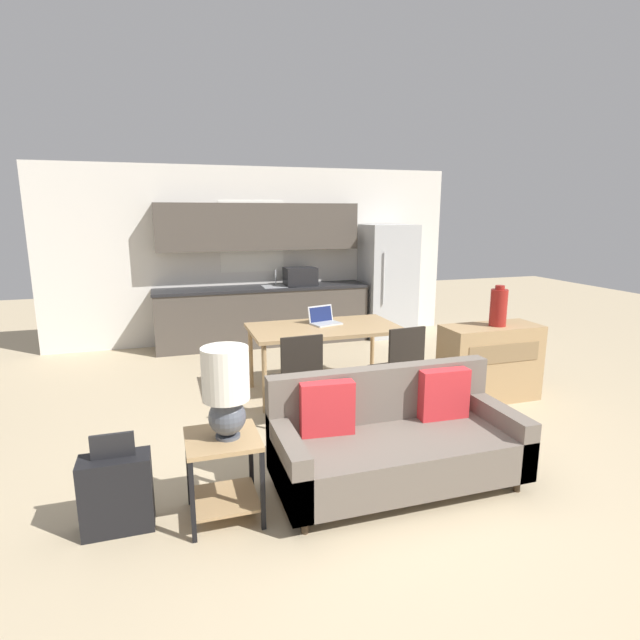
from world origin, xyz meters
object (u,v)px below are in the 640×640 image
at_px(suitcase, 117,493).
at_px(vase, 499,307).
at_px(dining_chair_near_right, 400,365).
at_px(table_lamp, 226,388).
at_px(credenza, 490,362).
at_px(laptop, 324,319).
at_px(dining_table, 324,332).
at_px(refrigerator, 388,281).
at_px(side_table, 223,463).
at_px(couch, 393,440).
at_px(dining_chair_near_left, 298,376).

bearing_deg(suitcase, vase, 18.39).
relative_size(vase, dining_chair_near_right, 0.47).
xyz_separation_m(table_lamp, dining_chair_near_right, (1.88, 1.28, -0.41)).
bearing_deg(credenza, dining_chair_near_right, -176.66).
relative_size(credenza, laptop, 2.83).
height_order(credenza, suitcase, credenza).
relative_size(table_lamp, suitcase, 0.91).
bearing_deg(dining_table, refrigerator, 51.03).
relative_size(dining_chair_near_right, suitcase, 1.38).
distance_m(side_table, laptop, 2.67).
relative_size(vase, suitcase, 0.66).
xyz_separation_m(table_lamp, laptop, (1.38, 2.23, -0.10)).
bearing_deg(couch, dining_chair_near_left, 109.52).
bearing_deg(dining_chair_near_right, suitcase, 19.14).
height_order(refrigerator, dining_chair_near_left, refrigerator).
xyz_separation_m(credenza, suitcase, (-3.71, -1.27, -0.15)).
bearing_deg(vase, laptop, 151.48).
xyz_separation_m(couch, credenza, (1.76, 1.26, 0.08)).
bearing_deg(dining_chair_near_right, laptop, -68.19).
distance_m(dining_table, laptop, 0.18).
bearing_deg(side_table, suitcase, 174.58).
distance_m(table_lamp, laptop, 2.63).
height_order(table_lamp, dining_chair_near_right, table_lamp).
bearing_deg(laptop, side_table, -138.17).
relative_size(dining_table, credenza, 1.55).
xyz_separation_m(couch, dining_chair_near_right, (0.64, 1.20, 0.17)).
distance_m(side_table, dining_chair_near_left, 1.52).
xyz_separation_m(dining_table, couch, (-0.10, -2.00, -0.37)).
distance_m(credenza, vase, 0.62).
height_order(vase, dining_chair_near_left, vase).
bearing_deg(laptop, credenza, -44.24).
xyz_separation_m(dining_table, vase, (1.70, -0.76, 0.32)).
height_order(side_table, table_lamp, table_lamp).
bearing_deg(refrigerator, couch, -114.41).
distance_m(dining_table, side_table, 2.51).
bearing_deg(suitcase, dining_chair_near_left, 38.03).
relative_size(dining_table, couch, 0.91).
bearing_deg(credenza, refrigerator, 86.56).
bearing_deg(dining_table, table_lamp, -122.71).
distance_m(couch, table_lamp, 1.37).
distance_m(couch, credenza, 2.17).
bearing_deg(table_lamp, couch, 3.95).
height_order(laptop, suitcase, laptop).
height_order(credenza, laptop, laptop).
bearing_deg(dining_chair_near_right, refrigerator, -118.65).
xyz_separation_m(couch, side_table, (-1.27, -0.07, 0.06)).
relative_size(refrigerator, dining_chair_near_left, 1.99).
bearing_deg(laptop, couch, -109.37).
relative_size(credenza, suitcase, 1.61).
height_order(refrigerator, side_table, refrigerator).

